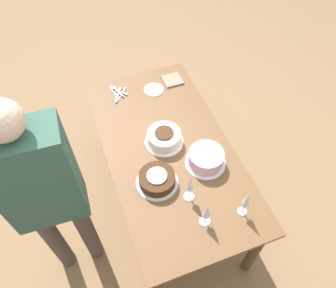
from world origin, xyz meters
name	(u,v)px	position (x,y,z in m)	size (l,w,h in m)	color
ground_plane	(168,199)	(0.00, 0.00, 0.00)	(12.00, 12.00, 0.00)	#8E6B47
dining_table	(168,157)	(0.00, 0.00, 0.64)	(1.66, 0.86, 0.74)	brown
cake_center_white	(164,138)	(-0.06, -0.01, 0.79)	(0.27, 0.27, 0.11)	white
cake_front_chocolate	(157,179)	(0.24, -0.16, 0.78)	(0.28, 0.28, 0.09)	white
cake_back_decorated	(206,158)	(0.20, 0.19, 0.80)	(0.27, 0.27, 0.11)	white
wine_glass_near	(207,211)	(0.59, 0.02, 0.88)	(0.07, 0.07, 0.21)	silver
wine_glass_far	(247,200)	(0.61, 0.26, 0.89)	(0.06, 0.06, 0.23)	silver
wine_glass_extra	(190,184)	(0.40, -0.01, 0.90)	(0.07, 0.07, 0.24)	silver
dessert_plate_left	(154,90)	(-0.59, 0.10, 0.75)	(0.16, 0.16, 0.01)	beige
fork_pile	(118,93)	(-0.65, -0.19, 0.75)	(0.20, 0.13, 0.02)	silver
napkin_stack	(172,80)	(-0.64, 0.28, 0.75)	(0.15, 0.15, 0.02)	gray
person_cutting	(44,191)	(0.23, -0.80, 1.02)	(0.24, 0.41, 1.69)	#4C4238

